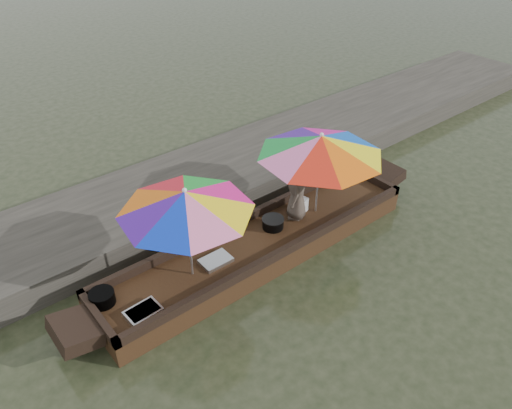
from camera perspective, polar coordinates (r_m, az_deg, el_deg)
water at (r=8.53m, az=0.43°, el=-5.82°), size 80.00×80.00×0.00m
dock at (r=9.84m, az=-7.73°, el=1.83°), size 22.00×2.20×0.50m
boat_hull at (r=8.42m, az=0.43°, el=-4.92°), size 5.80×1.20×0.35m
cooking_pot at (r=7.50m, az=-17.18°, el=-10.15°), size 0.36×0.36×0.19m
tray_crayfish at (r=7.22m, az=-12.75°, el=-11.94°), size 0.50×0.36×0.09m
tray_scallop at (r=7.88m, az=-4.63°, el=-6.40°), size 0.48×0.34×0.06m
charcoal_grill at (r=8.52m, az=1.94°, el=-2.17°), size 0.36×0.36×0.17m
supply_bag at (r=8.90m, az=4.97°, el=-0.12°), size 0.33×0.28×0.26m
vendor at (r=8.55m, az=4.74°, el=1.60°), size 0.63×0.62×1.09m
umbrella_bow at (r=7.24m, az=-7.70°, el=-3.32°), size 2.40×2.40×1.55m
umbrella_stern at (r=8.60m, az=7.16°, el=3.50°), size 2.71×2.71×1.55m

